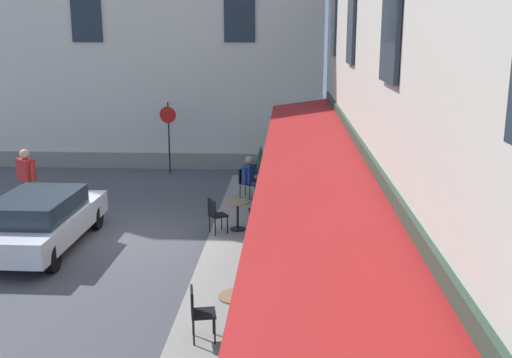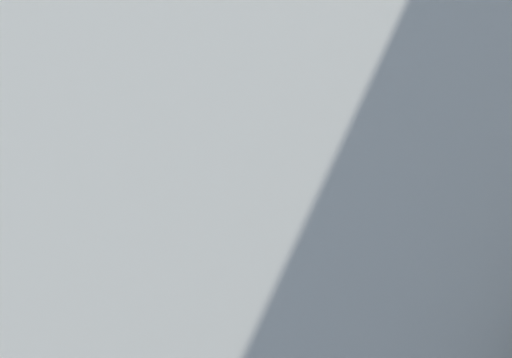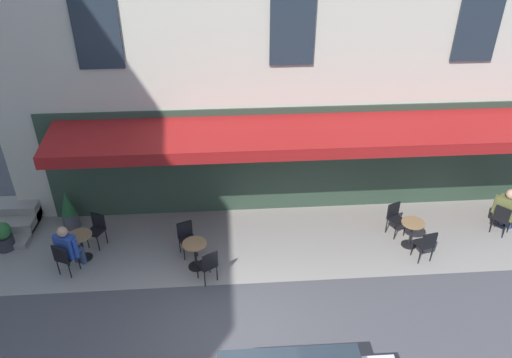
{
  "view_description": "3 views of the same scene",
  "coord_description": "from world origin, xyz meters",
  "px_view_note": "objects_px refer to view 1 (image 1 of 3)",
  "views": [
    {
      "loc": [
        -13.72,
        -3.75,
        4.92
      ],
      "look_at": [
        -0.0,
        -3.01,
        1.58
      ],
      "focal_mm": 41.81,
      "sensor_mm": 36.0,
      "label": 1
    },
    {
      "loc": [
        6.95,
        -12.17,
        9.23
      ],
      "look_at": [
        -1.01,
        -3.0,
        1.51
      ],
      "focal_mm": 41.43,
      "sensor_mm": 36.0,
      "label": 2
    },
    {
      "loc": [
        0.05,
        6.51,
        7.83
      ],
      "look_at": [
        -0.72,
        -4.09,
        1.55
      ],
      "focal_mm": 32.64,
      "sensor_mm": 36.0,
      "label": 3
    }
  ],
  "objects_px": {
    "no_parking_sign": "(168,125)",
    "potted_plant_by_steps": "(261,161)",
    "potted_plant_entrance_left": "(310,177)",
    "cafe_chair_black_corner_right": "(282,185)",
    "walking_pedestrian_in_red": "(26,175)",
    "cafe_table_mid_terrace": "(237,310)",
    "cafe_chair_black_kerbside": "(198,309)",
    "cafe_chair_black_facing_street": "(245,180)",
    "parked_car_white": "(41,220)",
    "cafe_chair_black_back_row": "(215,213)",
    "cafe_table_far_end": "(263,184)",
    "cafe_chair_black_by_window": "(272,301)",
    "cafe_chair_black_corner_left": "(261,207)",
    "potted_plant_under_sign": "(282,172)",
    "seated_patron_in_blue": "(251,176)",
    "cafe_table_near_entrance": "(238,211)"
  },
  "relations": [
    {
      "from": "no_parking_sign",
      "to": "potted_plant_by_steps",
      "type": "xyz_separation_m",
      "value": [
        -0.2,
        -3.3,
        -1.25
      ]
    },
    {
      "from": "potted_plant_by_steps",
      "to": "potted_plant_entrance_left",
      "type": "distance_m",
      "value": 2.93
    },
    {
      "from": "cafe_chair_black_corner_right",
      "to": "potted_plant_entrance_left",
      "type": "xyz_separation_m",
      "value": [
        0.95,
        -0.85,
        0.02
      ]
    },
    {
      "from": "walking_pedestrian_in_red",
      "to": "cafe_table_mid_terrace",
      "type": "bearing_deg",
      "value": -136.81
    },
    {
      "from": "cafe_chair_black_kerbside",
      "to": "cafe_chair_black_facing_street",
      "type": "distance_m",
      "value": 8.88
    },
    {
      "from": "no_parking_sign",
      "to": "parked_car_white",
      "type": "height_order",
      "value": "no_parking_sign"
    },
    {
      "from": "cafe_chair_black_back_row",
      "to": "walking_pedestrian_in_red",
      "type": "distance_m",
      "value": 5.85
    },
    {
      "from": "cafe_table_far_end",
      "to": "no_parking_sign",
      "type": "distance_m",
      "value": 5.01
    },
    {
      "from": "no_parking_sign",
      "to": "potted_plant_entrance_left",
      "type": "height_order",
      "value": "no_parking_sign"
    },
    {
      "from": "cafe_chair_black_back_row",
      "to": "cafe_table_mid_terrace",
      "type": "relative_size",
      "value": 1.21
    },
    {
      "from": "cafe_chair_black_by_window",
      "to": "walking_pedestrian_in_red",
      "type": "xyz_separation_m",
      "value": [
        6.74,
        7.14,
        0.5
      ]
    },
    {
      "from": "no_parking_sign",
      "to": "cafe_chair_black_corner_left",
      "type": "bearing_deg",
      "value": -149.0
    },
    {
      "from": "cafe_table_far_end",
      "to": "potted_plant_under_sign",
      "type": "height_order",
      "value": "potted_plant_under_sign"
    },
    {
      "from": "cafe_chair_black_facing_street",
      "to": "potted_plant_by_steps",
      "type": "relative_size",
      "value": 0.82
    },
    {
      "from": "cafe_chair_black_facing_street",
      "to": "cafe_chair_black_kerbside",
      "type": "bearing_deg",
      "value": 179.15
    },
    {
      "from": "potted_plant_by_steps",
      "to": "cafe_table_far_end",
      "type": "bearing_deg",
      "value": -175.86
    },
    {
      "from": "walking_pedestrian_in_red",
      "to": "parked_car_white",
      "type": "height_order",
      "value": "walking_pedestrian_in_red"
    },
    {
      "from": "cafe_table_mid_terrace",
      "to": "cafe_chair_black_kerbside",
      "type": "relative_size",
      "value": 0.82
    },
    {
      "from": "seated_patron_in_blue",
      "to": "walking_pedestrian_in_red",
      "type": "xyz_separation_m",
      "value": [
        -1.67,
        6.27,
        0.34
      ]
    },
    {
      "from": "cafe_chair_black_facing_street",
      "to": "cafe_chair_black_back_row",
      "type": "bearing_deg",
      "value": 171.72
    },
    {
      "from": "cafe_chair_black_facing_street",
      "to": "potted_plant_under_sign",
      "type": "xyz_separation_m",
      "value": [
        1.88,
        -1.12,
        -0.14
      ]
    },
    {
      "from": "cafe_chair_black_corner_left",
      "to": "cafe_chair_black_by_window",
      "type": "height_order",
      "value": "same"
    },
    {
      "from": "cafe_table_near_entrance",
      "to": "parked_car_white",
      "type": "height_order",
      "value": "parked_car_white"
    },
    {
      "from": "cafe_chair_black_corner_right",
      "to": "cafe_table_mid_terrace",
      "type": "bearing_deg",
      "value": 175.42
    },
    {
      "from": "cafe_chair_black_back_row",
      "to": "cafe_chair_black_corner_right",
      "type": "distance_m",
      "value": 3.37
    },
    {
      "from": "potted_plant_entrance_left",
      "to": "cafe_chair_black_back_row",
      "type": "bearing_deg",
      "value": 147.24
    },
    {
      "from": "walking_pedestrian_in_red",
      "to": "potted_plant_under_sign",
      "type": "relative_size",
      "value": 2.22
    },
    {
      "from": "cafe_chair_black_kerbside",
      "to": "potted_plant_under_sign",
      "type": "distance_m",
      "value": 10.83
    },
    {
      "from": "cafe_table_near_entrance",
      "to": "cafe_chair_black_by_window",
      "type": "height_order",
      "value": "cafe_chair_black_by_window"
    },
    {
      "from": "cafe_table_near_entrance",
      "to": "cafe_table_mid_terrace",
      "type": "distance_m",
      "value": 5.64
    },
    {
      "from": "cafe_table_far_end",
      "to": "cafe_chair_black_facing_street",
      "type": "height_order",
      "value": "cafe_chair_black_facing_street"
    },
    {
      "from": "cafe_table_near_entrance",
      "to": "potted_plant_under_sign",
      "type": "bearing_deg",
      "value": -12.32
    },
    {
      "from": "cafe_chair_black_facing_street",
      "to": "potted_plant_by_steps",
      "type": "bearing_deg",
      "value": -7.02
    },
    {
      "from": "cafe_chair_black_back_row",
      "to": "cafe_table_far_end",
      "type": "bearing_deg",
      "value": -18.6
    },
    {
      "from": "cafe_chair_black_kerbside",
      "to": "cafe_chair_black_corner_left",
      "type": "bearing_deg",
      "value": -7.1
    },
    {
      "from": "cafe_table_near_entrance",
      "to": "cafe_chair_black_back_row",
      "type": "bearing_deg",
      "value": 122.11
    },
    {
      "from": "cafe_chair_black_by_window",
      "to": "no_parking_sign",
      "type": "relative_size",
      "value": 0.35
    },
    {
      "from": "seated_patron_in_blue",
      "to": "potted_plant_under_sign",
      "type": "relative_size",
      "value": 1.63
    },
    {
      "from": "cafe_table_near_entrance",
      "to": "cafe_table_mid_terrace",
      "type": "bearing_deg",
      "value": -175.34
    },
    {
      "from": "cafe_chair_black_corner_left",
      "to": "seated_patron_in_blue",
      "type": "height_order",
      "value": "seated_patron_in_blue"
    },
    {
      "from": "parked_car_white",
      "to": "no_parking_sign",
      "type": "bearing_deg",
      "value": -10.86
    },
    {
      "from": "cafe_chair_black_corner_left",
      "to": "no_parking_sign",
      "type": "relative_size",
      "value": 0.35
    },
    {
      "from": "cafe_table_mid_terrace",
      "to": "parked_car_white",
      "type": "xyz_separation_m",
      "value": [
        3.99,
        4.94,
        0.22
      ]
    },
    {
      "from": "no_parking_sign",
      "to": "cafe_chair_black_by_window",
      "type": "bearing_deg",
      "value": -160.8
    },
    {
      "from": "cafe_table_far_end",
      "to": "walking_pedestrian_in_red",
      "type": "bearing_deg",
      "value": 102.68
    },
    {
      "from": "cafe_chair_black_kerbside",
      "to": "seated_patron_in_blue",
      "type": "bearing_deg",
      "value": -2.14
    },
    {
      "from": "cafe_chair_black_back_row",
      "to": "cafe_chair_black_by_window",
      "type": "distance_m",
      "value": 5.27
    },
    {
      "from": "walking_pedestrian_in_red",
      "to": "cafe_chair_black_kerbside",
      "type": "bearing_deg",
      "value": -140.13
    },
    {
      "from": "cafe_table_near_entrance",
      "to": "potted_plant_under_sign",
      "type": "height_order",
      "value": "potted_plant_under_sign"
    },
    {
      "from": "cafe_chair_black_corner_left",
      "to": "cafe_table_mid_terrace",
      "type": "bearing_deg",
      "value": 178.77
    }
  ]
}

